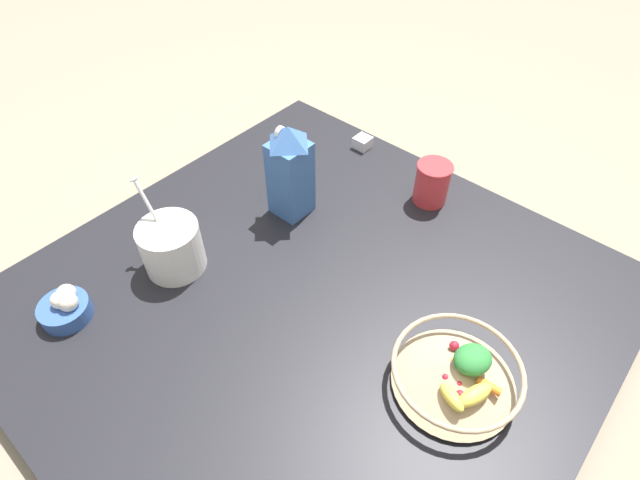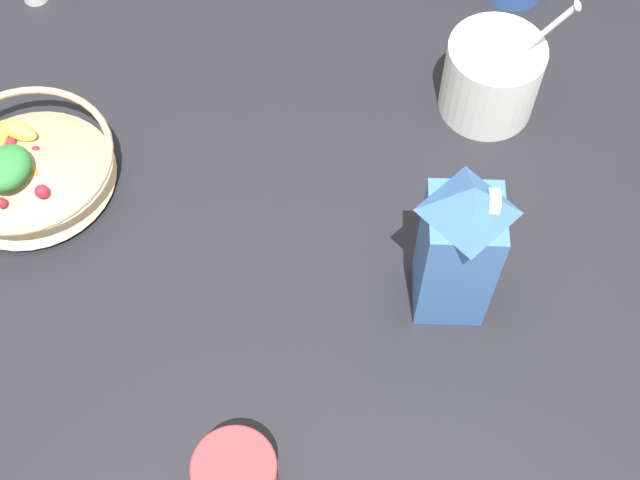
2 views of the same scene
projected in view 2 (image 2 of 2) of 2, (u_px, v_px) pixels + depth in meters
The scene contains 6 objects.
ground_plane at pixel (279, 194), 1.28m from camera, with size 6.00×6.00×0.00m, color gray.
countertop at pixel (279, 185), 1.26m from camera, with size 1.16×1.16×0.05m.
fruit_bowl at pixel (25, 166), 1.20m from camera, with size 0.24×0.24×0.09m.
milk_carton at pixel (459, 246), 1.03m from camera, with size 0.09×0.09×0.25m.
yogurt_tub at pixel (492, 75), 1.24m from camera, with size 0.14×0.16×0.21m.
drinking_cup at pixel (237, 480), 0.96m from camera, with size 0.09×0.09×0.11m.
Camera 2 is at (-0.70, -0.08, 1.07)m, focal length 50.00 mm.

